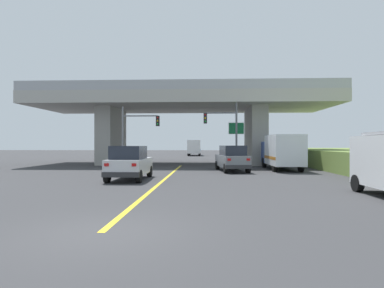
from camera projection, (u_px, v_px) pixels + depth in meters
ground at (183, 164)px, 34.46m from camera, size 160.00×160.00×0.00m
overpass_bridge at (183, 111)px, 34.47m from camera, size 30.96×10.57×8.06m
lane_divider_stripe at (165, 179)px, 19.72m from camera, size 0.20×24.15×0.01m
suv_lead at (130, 163)px, 19.04m from camera, size 2.02×4.43×2.02m
suv_crossing at (232, 158)px, 25.04m from camera, size 2.50×4.94×2.02m
box_truck at (282, 151)px, 26.52m from camera, size 2.33×6.61×2.86m
traffic_signal_nearside at (226, 128)px, 29.06m from camera, size 3.07×0.36×5.86m
traffic_signal_farside at (135, 129)px, 29.74m from camera, size 3.53×0.36×5.62m
highway_sign at (236, 133)px, 31.15m from camera, size 1.51×0.17×4.40m
semi_truck_distant at (194, 147)px, 60.42m from camera, size 2.33×7.17×2.88m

